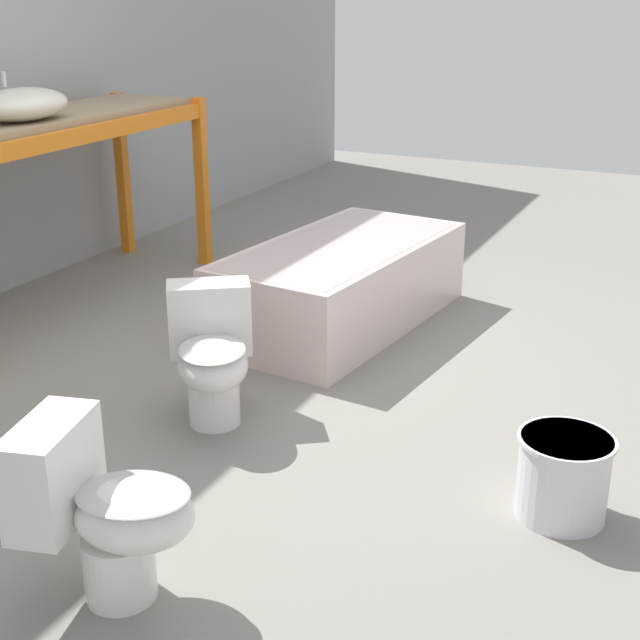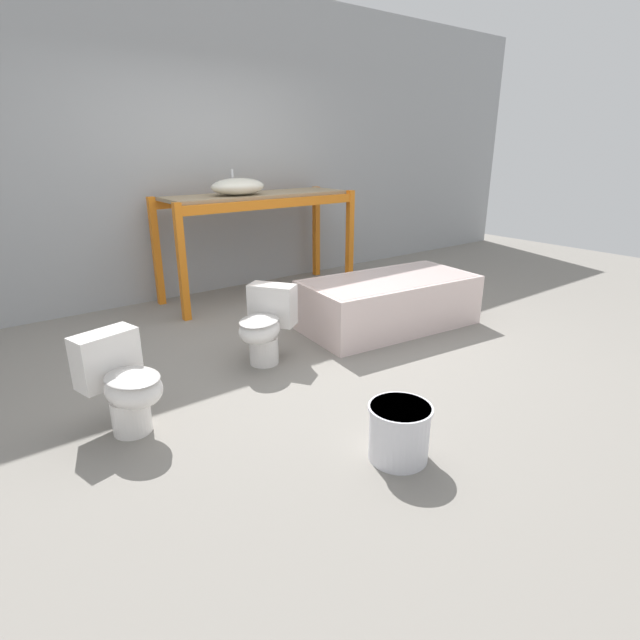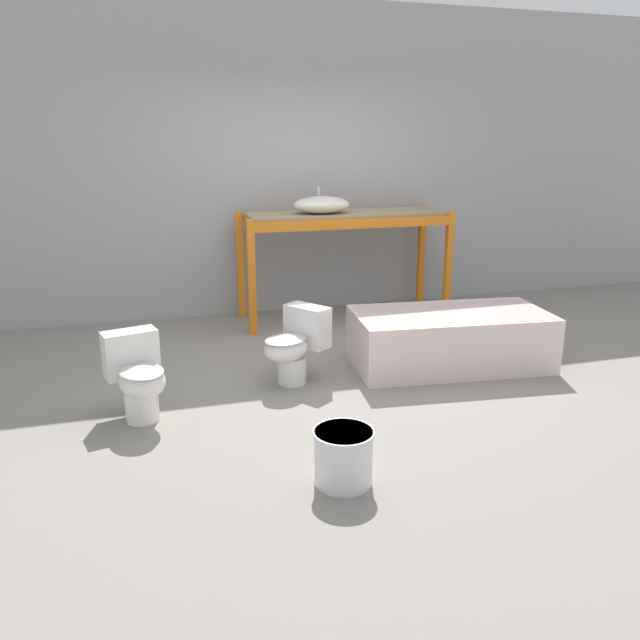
# 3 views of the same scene
# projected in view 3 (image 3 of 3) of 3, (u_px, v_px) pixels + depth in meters

# --- Properties ---
(ground_plane) EXTENTS (12.00, 12.00, 0.00)m
(ground_plane) POSITION_uv_depth(u_px,v_px,m) (346.00, 370.00, 5.15)
(ground_plane) COLOR gray
(warehouse_wall_rear) EXTENTS (10.80, 0.08, 3.20)m
(warehouse_wall_rear) POSITION_uv_depth(u_px,v_px,m) (286.00, 162.00, 6.58)
(warehouse_wall_rear) COLOR #9EA0A3
(warehouse_wall_rear) RESTS_ON ground_plane
(shelving_rack) EXTENTS (2.15, 0.72, 1.12)m
(shelving_rack) POSITION_uv_depth(u_px,v_px,m) (344.00, 229.00, 6.42)
(shelving_rack) COLOR orange
(shelving_rack) RESTS_ON ground_plane
(sink_basin) EXTENTS (0.57, 0.39, 0.25)m
(sink_basin) POSITION_uv_depth(u_px,v_px,m) (322.00, 205.00, 6.21)
(sink_basin) COLOR silver
(sink_basin) RESTS_ON shelving_rack
(bathtub_main) EXTENTS (1.67, 0.96, 0.46)m
(bathtub_main) POSITION_uv_depth(u_px,v_px,m) (450.00, 335.00, 5.19)
(bathtub_main) COLOR silver
(bathtub_main) RESTS_ON ground_plane
(toilet_near) EXTENTS (0.62, 0.57, 0.58)m
(toilet_near) POSITION_uv_depth(u_px,v_px,m) (295.00, 344.00, 4.83)
(toilet_near) COLOR white
(toilet_near) RESTS_ON ground_plane
(toilet_far) EXTENTS (0.45, 0.59, 0.58)m
(toilet_far) POSITION_uv_depth(u_px,v_px,m) (138.00, 375.00, 4.19)
(toilet_far) COLOR white
(toilet_far) RESTS_ON ground_plane
(bucket_white) EXTENTS (0.34, 0.34, 0.31)m
(bucket_white) POSITION_uv_depth(u_px,v_px,m) (343.00, 456.00, 3.43)
(bucket_white) COLOR silver
(bucket_white) RESTS_ON ground_plane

